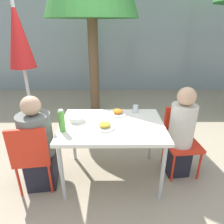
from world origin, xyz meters
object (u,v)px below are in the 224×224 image
(bottle, at_px, (62,121))
(salad_bowl, at_px, (77,119))
(drinking_cup, at_px, (135,109))
(closed_umbrella, at_px, (20,45))
(person_left, at_px, (38,147))
(person_right, at_px, (181,135))
(chair_right, at_px, (181,136))
(chair_left, at_px, (32,153))

(bottle, xyz_separation_m, salad_bowl, (0.11, 0.24, -0.09))
(salad_bowl, bearing_deg, drinking_cup, 18.88)
(closed_umbrella, height_order, bottle, closed_umbrella)
(person_left, xyz_separation_m, person_right, (1.69, 0.20, 0.03))
(person_left, bearing_deg, bottle, -15.83)
(chair_right, height_order, closed_umbrella, closed_umbrella)
(drinking_cup, bearing_deg, closed_umbrella, 167.30)
(person_left, distance_m, salad_bowl, 0.54)
(person_left, bearing_deg, chair_left, -121.88)
(person_right, bearing_deg, chair_left, 3.40)
(chair_left, distance_m, closed_umbrella, 1.39)
(person_left, bearing_deg, salad_bowl, 16.79)
(closed_umbrella, distance_m, salad_bowl, 1.22)
(person_left, relative_size, bottle, 4.60)
(chair_left, distance_m, bottle, 0.52)
(person_right, distance_m, salad_bowl, 1.28)
(person_left, distance_m, bottle, 0.47)
(person_right, relative_size, salad_bowl, 6.39)
(person_right, bearing_deg, drinking_cup, -29.97)
(closed_umbrella, height_order, drinking_cup, closed_umbrella)
(person_left, distance_m, drinking_cup, 1.26)
(chair_right, xyz_separation_m, bottle, (-1.41, -0.33, 0.38))
(person_right, relative_size, bottle, 4.72)
(drinking_cup, bearing_deg, chair_left, -156.14)
(bottle, bearing_deg, person_right, 10.11)
(person_right, xyz_separation_m, drinking_cup, (-0.54, 0.24, 0.24))
(chair_right, distance_m, person_right, 0.11)
(closed_umbrella, bearing_deg, salad_bowl, -37.31)
(bottle, bearing_deg, chair_left, -173.64)
(person_left, distance_m, chair_right, 1.75)
(closed_umbrella, distance_m, drinking_cup, 1.69)
(chair_left, xyz_separation_m, person_left, (0.04, 0.09, 0.03))
(chair_right, relative_size, closed_umbrella, 0.41)
(chair_left, bearing_deg, person_left, 58.12)
(person_right, height_order, closed_umbrella, closed_umbrella)
(bottle, bearing_deg, salad_bowl, 64.83)
(person_right, bearing_deg, closed_umbrella, -21.82)
(chair_right, relative_size, bottle, 3.46)
(chair_left, distance_m, salad_bowl, 0.62)
(drinking_cup, bearing_deg, chair_right, -14.97)
(person_right, height_order, drinking_cup, person_right)
(closed_umbrella, relative_size, drinking_cup, 21.96)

